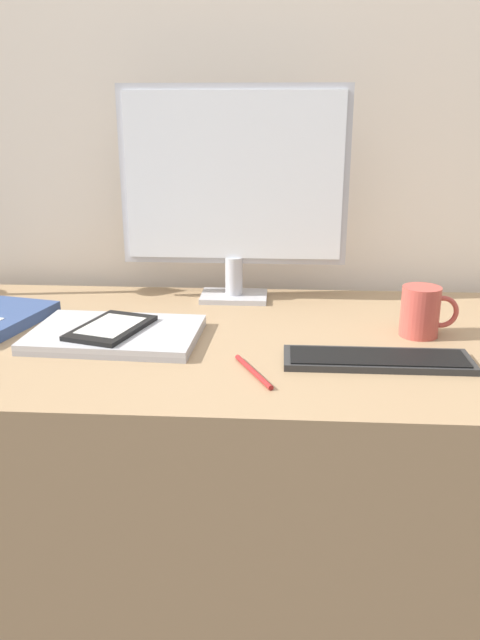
% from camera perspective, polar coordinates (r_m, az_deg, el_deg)
% --- Properties ---
extents(wall_back, '(3.60, 0.05, 2.40)m').
position_cam_1_polar(wall_back, '(1.59, 2.59, 19.22)').
color(wall_back, beige).
rests_on(wall_back, ground_plane).
extents(desk, '(1.59, 0.70, 0.76)m').
position_cam_1_polar(desk, '(1.41, 1.71, -16.12)').
color(desk, '#997A56').
rests_on(desk, ground_plane).
extents(monitor, '(0.52, 0.11, 0.48)m').
position_cam_1_polar(monitor, '(1.44, -0.57, 12.23)').
color(monitor, '#B7B7BC').
rests_on(monitor, desk).
extents(keyboard, '(0.33, 0.10, 0.01)m').
position_cam_1_polar(keyboard, '(1.13, 12.44, -3.54)').
color(keyboard, '#282828').
rests_on(keyboard, desk).
extents(laptop, '(0.33, 0.23, 0.02)m').
position_cam_1_polar(laptop, '(1.24, -11.29, -1.28)').
color(laptop, '#A3A3A8').
rests_on(laptop, desk).
extents(ereader, '(0.16, 0.20, 0.01)m').
position_cam_1_polar(ereader, '(1.23, -11.71, -0.68)').
color(ereader, black).
rests_on(ereader, laptop).
extents(coffee_mug, '(0.11, 0.08, 0.10)m').
position_cam_1_polar(coffee_mug, '(1.28, 16.27, 0.75)').
color(coffee_mug, '#B7473D').
rests_on(coffee_mug, desk).
extents(pen, '(0.07, 0.13, 0.01)m').
position_cam_1_polar(pen, '(1.06, 1.22, -4.73)').
color(pen, maroon).
rests_on(pen, desk).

